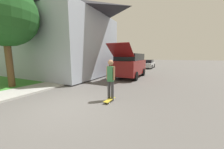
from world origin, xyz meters
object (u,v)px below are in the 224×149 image
Objects in this scene: lawn_tree_near at (3,14)px; skateboard at (110,100)px; lawn_tree_far at (98,37)px; car_down_street at (148,64)px; suv_parked at (130,65)px; skateboarder at (111,78)px.

lawn_tree_near is 7.92× the size of skateboard.
lawn_tree_near is 7.82m from skateboard.
lawn_tree_far is (0.88, 8.68, -0.22)m from lawn_tree_near.
suv_parked is at bearing -89.67° from car_down_street.
skateboard is (0.03, -0.17, -0.94)m from skateboarder.
lawn_tree_far is 10.28m from skateboarder.
lawn_tree_far is at bearing 124.74° from skateboard.
lawn_tree_near is at bearing -175.66° from skateboard.
lawn_tree_near is at bearing -108.00° from car_down_street.
car_down_street is (5.35, 16.45, -3.67)m from lawn_tree_near.
lawn_tree_near is 1.04× the size of lawn_tree_far.
lawn_tree_far is at bearing -119.90° from car_down_street.
lawn_tree_near is 1.16× the size of suv_parked.
lawn_tree_near is 1.40× the size of car_down_street.
lawn_tree_far is 7.59× the size of skateboard.
lawn_tree_near is at bearing -95.79° from lawn_tree_far.
lawn_tree_far is 3.23× the size of skateboarder.
lawn_tree_far is at bearing 125.16° from skateboarder.
lawn_tree_near is at bearing -174.18° from skateboarder.
lawn_tree_far reaches higher than suv_parked.
skateboarder is (5.65, -8.02, -3.08)m from lawn_tree_far.
skateboarder is 0.95m from skateboard.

